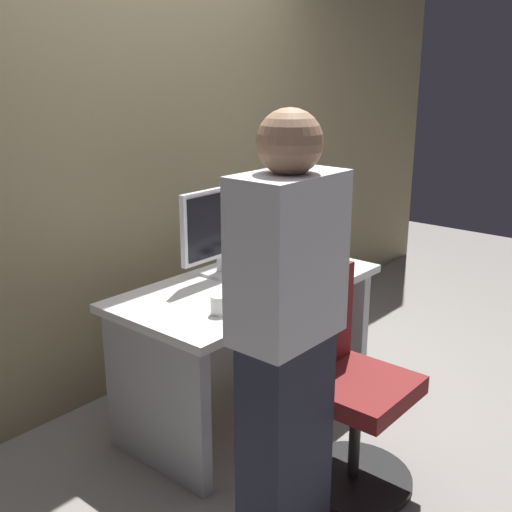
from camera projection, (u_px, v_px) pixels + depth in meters
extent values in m
plane|color=gray|center=(249.00, 411.00, 3.33)|extent=(9.00, 9.00, 0.00)
cube|color=#8C7F5B|center=(140.00, 117.00, 3.38)|extent=(6.40, 0.10, 3.00)
cube|color=white|center=(248.00, 287.00, 3.13)|extent=(1.38, 0.72, 0.04)
cube|color=#B2B2B7|center=(155.00, 400.00, 2.77)|extent=(0.06, 0.64, 0.69)
cube|color=#B2B2B7|center=(319.00, 317.00, 3.70)|extent=(0.06, 0.64, 0.69)
cylinder|color=black|center=(353.00, 477.00, 2.77)|extent=(0.52, 0.52, 0.03)
cylinder|color=black|center=(355.00, 436.00, 2.71)|extent=(0.05, 0.05, 0.39)
cube|color=maroon|center=(357.00, 388.00, 2.64)|extent=(0.44, 0.44, 0.08)
cube|color=maroon|center=(322.00, 319.00, 2.69)|extent=(0.40, 0.06, 0.44)
cube|color=#262838|center=(285.00, 442.00, 2.32)|extent=(0.34, 0.20, 0.85)
cube|color=silver|center=(288.00, 258.00, 2.12)|extent=(0.40, 0.24, 0.58)
sphere|color=#A57A5B|center=(290.00, 142.00, 2.00)|extent=(0.22, 0.22, 0.22)
cube|color=silver|center=(221.00, 272.00, 3.26)|extent=(0.20, 0.14, 0.02)
cube|color=silver|center=(221.00, 263.00, 3.25)|extent=(0.04, 0.03, 0.08)
cube|color=silver|center=(221.00, 222.00, 3.18)|extent=(0.54, 0.04, 0.36)
cube|color=black|center=(223.00, 223.00, 3.17)|extent=(0.50, 0.01, 0.32)
cube|color=white|center=(261.00, 291.00, 2.99)|extent=(0.43, 0.15, 0.02)
ellipsoid|color=black|center=(304.00, 274.00, 3.21)|extent=(0.06, 0.10, 0.03)
cylinder|color=white|center=(219.00, 305.00, 2.72)|extent=(0.08, 0.08, 0.09)
cube|color=gold|center=(289.00, 257.00, 3.50)|extent=(0.17, 0.17, 0.03)
cube|color=#3359A5|center=(290.00, 252.00, 3.50)|extent=(0.23, 0.19, 0.02)
cube|color=black|center=(289.00, 248.00, 3.49)|extent=(0.21, 0.16, 0.03)
cube|color=black|center=(330.00, 270.00, 3.32)|extent=(0.12, 0.16, 0.01)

